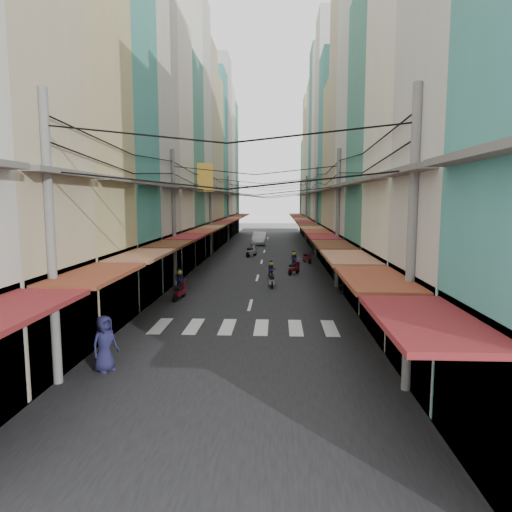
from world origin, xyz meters
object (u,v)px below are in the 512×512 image
(white_car, at_px, (260,245))
(bicycle, at_px, (352,294))
(traffic_sign, at_px, (388,274))
(market_umbrella, at_px, (393,273))

(white_car, height_order, bicycle, white_car)
(bicycle, height_order, traffic_sign, traffic_sign)
(bicycle, bearing_deg, traffic_sign, 176.99)
(traffic_sign, bearing_deg, market_umbrella, 70.74)
(traffic_sign, bearing_deg, bicycle, 91.65)
(bicycle, distance_m, traffic_sign, 7.71)
(bicycle, relative_size, market_umbrella, 0.64)
(market_umbrella, bearing_deg, white_car, 102.04)
(market_umbrella, distance_m, traffic_sign, 2.04)
(market_umbrella, xyz_separation_m, traffic_sign, (-0.67, -1.91, 0.23))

